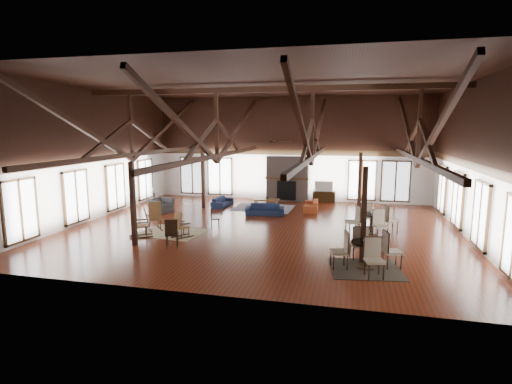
% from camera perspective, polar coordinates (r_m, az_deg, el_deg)
% --- Properties ---
extents(floor, '(16.00, 16.00, 0.00)m').
position_cam_1_polar(floor, '(17.05, 0.97, -5.19)').
color(floor, maroon).
rests_on(floor, ground).
extents(ceiling, '(16.00, 14.00, 0.02)m').
position_cam_1_polar(ceiling, '(16.61, 1.03, 15.29)').
color(ceiling, black).
rests_on(ceiling, wall_back).
extents(wall_back, '(16.00, 0.02, 6.00)m').
position_cam_1_polar(wall_back, '(23.43, 4.69, 6.14)').
color(wall_back, silver).
rests_on(wall_back, floor).
extents(wall_front, '(16.00, 0.02, 6.00)m').
position_cam_1_polar(wall_front, '(9.87, -7.74, 1.93)').
color(wall_front, silver).
rests_on(wall_front, floor).
extents(wall_left, '(0.02, 14.00, 6.00)m').
position_cam_1_polar(wall_left, '(19.87, -22.25, 4.95)').
color(wall_left, silver).
rests_on(wall_left, floor).
extents(wall_right, '(0.02, 14.00, 6.00)m').
position_cam_1_polar(wall_right, '(16.79, 28.82, 3.84)').
color(wall_right, silver).
rests_on(wall_right, floor).
extents(roof_truss, '(15.60, 14.07, 3.14)m').
position_cam_1_polar(roof_truss, '(16.52, 1.01, 8.48)').
color(roof_truss, black).
rests_on(roof_truss, wall_back).
extents(post_grid, '(8.16, 7.16, 3.05)m').
position_cam_1_polar(post_grid, '(16.74, 0.99, -0.13)').
color(post_grid, black).
rests_on(post_grid, floor).
extents(fireplace, '(2.50, 0.69, 2.60)m').
position_cam_1_polar(fireplace, '(23.26, 4.51, 1.89)').
color(fireplace, '#705C55').
rests_on(fireplace, floor).
extents(ceiling_fan, '(1.60, 1.60, 0.75)m').
position_cam_1_polar(ceiling_fan, '(15.44, 2.04, 7.33)').
color(ceiling_fan, black).
rests_on(ceiling_fan, roof_truss).
extents(sofa_navy_front, '(1.96, 1.00, 0.55)m').
position_cam_1_polar(sofa_navy_front, '(19.54, 1.27, -2.50)').
color(sofa_navy_front, '#16203D').
rests_on(sofa_navy_front, floor).
extents(sofa_navy_left, '(1.75, 0.81, 0.50)m').
position_cam_1_polar(sofa_navy_left, '(21.74, -4.84, -1.41)').
color(sofa_navy_left, '#161F3E').
rests_on(sofa_navy_left, floor).
extents(sofa_orange, '(1.83, 0.80, 0.52)m').
position_cam_1_polar(sofa_orange, '(20.76, 7.84, -1.93)').
color(sofa_orange, '#9B411E').
rests_on(sofa_orange, floor).
extents(coffee_table, '(1.35, 0.69, 0.51)m').
position_cam_1_polar(coffee_table, '(21.05, 1.48, -1.16)').
color(coffee_table, brown).
rests_on(coffee_table, floor).
extents(vase, '(0.21, 0.21, 0.19)m').
position_cam_1_polar(vase, '(20.98, 1.63, -0.77)').
color(vase, '#B2B2B2').
rests_on(vase, coffee_table).
extents(armchair, '(1.25, 1.15, 0.69)m').
position_cam_1_polar(armchair, '(20.68, -13.45, -1.91)').
color(armchair, '#2E2E31').
rests_on(armchair, floor).
extents(side_table_lamp, '(0.46, 0.46, 1.19)m').
position_cam_1_polar(side_table_lamp, '(21.41, -14.33, -1.28)').
color(side_table_lamp, black).
rests_on(side_table_lamp, floor).
extents(rocking_chair_a, '(0.98, 1.03, 1.20)m').
position_cam_1_polar(rocking_chair_a, '(17.14, -14.30, -3.46)').
color(rocking_chair_a, olive).
rests_on(rocking_chair_a, floor).
extents(rocking_chair_b, '(0.80, 0.91, 1.04)m').
position_cam_1_polar(rocking_chair_b, '(15.77, -10.79, -4.71)').
color(rocking_chair_b, olive).
rests_on(rocking_chair_b, floor).
extents(rocking_chair_c, '(1.00, 0.88, 1.15)m').
position_cam_1_polar(rocking_chair_c, '(16.24, -15.77, -4.31)').
color(rocking_chair_c, olive).
rests_on(rocking_chair_c, floor).
extents(side_chair_a, '(0.49, 0.49, 0.89)m').
position_cam_1_polar(side_chair_a, '(17.07, -6.15, -3.43)').
color(side_chair_a, black).
rests_on(side_chair_a, floor).
extents(side_chair_b, '(0.57, 0.57, 1.06)m').
position_cam_1_polar(side_chair_b, '(14.49, -11.97, -5.48)').
color(side_chair_b, black).
rests_on(side_chair_b, floor).
extents(cafe_table_near, '(2.21, 2.21, 1.13)m').
position_cam_1_polar(cafe_table_near, '(12.68, 15.44, -7.96)').
color(cafe_table_near, black).
rests_on(cafe_table_near, floor).
extents(cafe_table_far, '(2.16, 2.16, 1.11)m').
position_cam_1_polar(cafe_table_far, '(16.79, 16.22, -3.83)').
color(cafe_table_far, black).
rests_on(cafe_table_far, floor).
extents(cup_near, '(0.15, 0.15, 0.09)m').
position_cam_1_polar(cup_near, '(12.58, 15.33, -6.70)').
color(cup_near, '#B2B2B2').
rests_on(cup_near, cafe_table_near).
extents(cup_far, '(0.13, 0.13, 0.09)m').
position_cam_1_polar(cup_far, '(16.82, 16.08, -2.78)').
color(cup_far, '#B2B2B2').
rests_on(cup_far, cafe_table_far).
extents(tv_console, '(1.25, 0.47, 0.63)m').
position_cam_1_polar(tv_console, '(23.26, 9.68, -0.65)').
color(tv_console, black).
rests_on(tv_console, floor).
extents(television, '(1.03, 0.17, 0.59)m').
position_cam_1_polar(television, '(23.17, 9.65, 0.84)').
color(television, '#B2B2B2').
rests_on(television, tv_console).
extents(rug_tan, '(2.79, 2.33, 0.01)m').
position_cam_1_polar(rug_tan, '(16.73, -11.91, -5.65)').
color(rug_tan, tan).
rests_on(rug_tan, floor).
extents(rug_navy, '(3.14, 2.40, 0.01)m').
position_cam_1_polar(rug_navy, '(21.26, 1.04, -2.28)').
color(rug_navy, '#181742').
rests_on(rug_navy, floor).
extents(rug_dark, '(2.33, 2.17, 0.01)m').
position_cam_1_polar(rug_dark, '(12.74, 15.38, -10.53)').
color(rug_dark, black).
rests_on(rug_dark, floor).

